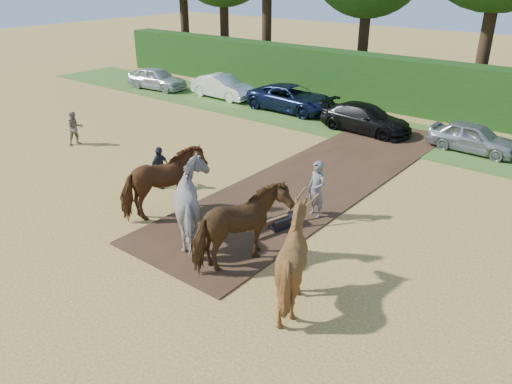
% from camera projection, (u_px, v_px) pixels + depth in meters
% --- Properties ---
extents(ground, '(120.00, 120.00, 0.00)m').
position_uv_depth(ground, '(164.00, 233.00, 15.77)').
color(ground, gold).
rests_on(ground, ground).
extents(earth_strip, '(4.50, 17.00, 0.05)m').
position_uv_depth(earth_strip, '(321.00, 177.00, 19.89)').
color(earth_strip, '#472D1C').
rests_on(earth_strip, ground).
extents(grass_verge, '(50.00, 5.00, 0.03)m').
position_uv_depth(grass_verge, '(368.00, 129.00, 25.73)').
color(grass_verge, '#38601E').
rests_on(grass_verge, ground).
extents(hedgerow, '(46.00, 1.60, 3.00)m').
position_uv_depth(hedgerow, '(407.00, 86.00, 28.33)').
color(hedgerow, '#14380F').
rests_on(hedgerow, ground).
extents(spectator_near, '(0.79, 0.90, 1.59)m').
position_uv_depth(spectator_near, '(75.00, 128.00, 23.26)').
color(spectator_near, '#B4A48D').
rests_on(spectator_near, ground).
extents(spectator_far, '(0.52, 0.99, 1.61)m').
position_uv_depth(spectator_far, '(160.00, 168.00, 18.69)').
color(spectator_far, '#22262E').
rests_on(spectator_far, ground).
extents(plough_team, '(8.17, 5.83, 2.36)m').
position_uv_depth(plough_team, '(222.00, 215.00, 14.31)').
color(plough_team, brown).
rests_on(plough_team, ground).
extents(parked_cars, '(35.83, 3.45, 1.48)m').
position_uv_depth(parked_cars, '(362.00, 115.00, 25.69)').
color(parked_cars, silver).
rests_on(parked_cars, ground).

